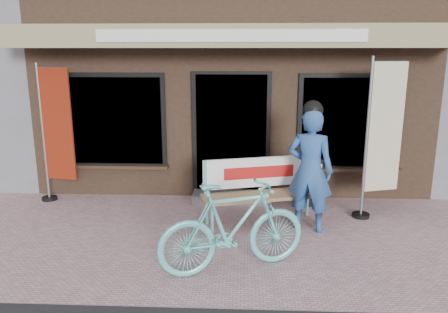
{
  "coord_description": "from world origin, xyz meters",
  "views": [
    {
      "loc": [
        0.21,
        -5.4,
        2.54
      ],
      "look_at": [
        -0.07,
        0.7,
        1.05
      ],
      "focal_mm": 35.0,
      "sensor_mm": 36.0,
      "label": 1
    }
  ],
  "objects_px": {
    "nobori_red": "(56,132)",
    "menu_stand": "(310,183)",
    "person": "(310,168)",
    "bicycle": "(233,227)",
    "bench": "(261,186)",
    "nobori_cream": "(382,137)"
  },
  "relations": [
    {
      "from": "nobori_red",
      "to": "menu_stand",
      "type": "bearing_deg",
      "value": 8.32
    },
    {
      "from": "person",
      "to": "bicycle",
      "type": "height_order",
      "value": "person"
    },
    {
      "from": "person",
      "to": "menu_stand",
      "type": "bearing_deg",
      "value": 100.01
    },
    {
      "from": "bench",
      "to": "person",
      "type": "xyz_separation_m",
      "value": [
        0.68,
        -0.24,
        0.35
      ]
    },
    {
      "from": "nobori_red",
      "to": "person",
      "type": "bearing_deg",
      "value": -4.83
    },
    {
      "from": "nobori_cream",
      "to": "menu_stand",
      "type": "xyz_separation_m",
      "value": [
        -0.97,
        0.37,
        -0.86
      ]
    },
    {
      "from": "bench",
      "to": "nobori_red",
      "type": "relative_size",
      "value": 0.8
    },
    {
      "from": "bicycle",
      "to": "nobori_red",
      "type": "xyz_separation_m",
      "value": [
        -3.03,
        2.31,
        0.67
      ]
    },
    {
      "from": "person",
      "to": "bench",
      "type": "bearing_deg",
      "value": -179.63
    },
    {
      "from": "bicycle",
      "to": "nobori_cream",
      "type": "xyz_separation_m",
      "value": [
        2.2,
        1.85,
        0.73
      ]
    },
    {
      "from": "bicycle",
      "to": "nobori_red",
      "type": "bearing_deg",
      "value": 31.24
    },
    {
      "from": "bicycle",
      "to": "nobori_red",
      "type": "distance_m",
      "value": 3.87
    },
    {
      "from": "person",
      "to": "nobori_cream",
      "type": "bearing_deg",
      "value": 47.28
    },
    {
      "from": "person",
      "to": "nobori_red",
      "type": "height_order",
      "value": "nobori_red"
    },
    {
      "from": "nobori_red",
      "to": "menu_stand",
      "type": "height_order",
      "value": "nobori_red"
    },
    {
      "from": "menu_stand",
      "to": "nobori_cream",
      "type": "bearing_deg",
      "value": -35.47
    },
    {
      "from": "bicycle",
      "to": "nobori_red",
      "type": "height_order",
      "value": "nobori_red"
    },
    {
      "from": "menu_stand",
      "to": "bicycle",
      "type": "bearing_deg",
      "value": -133.66
    },
    {
      "from": "bicycle",
      "to": "bench",
      "type": "bearing_deg",
      "value": -35.57
    },
    {
      "from": "bench",
      "to": "bicycle",
      "type": "distance_m",
      "value": 1.55
    },
    {
      "from": "nobori_cream",
      "to": "nobori_red",
      "type": "bearing_deg",
      "value": 159.12
    },
    {
      "from": "bicycle",
      "to": "nobori_cream",
      "type": "height_order",
      "value": "nobori_cream"
    }
  ]
}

